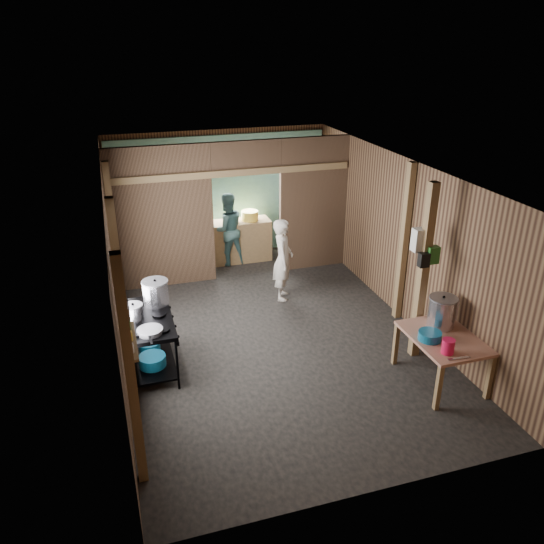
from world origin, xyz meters
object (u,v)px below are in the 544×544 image
object	(u,v)px
pink_bucket	(448,346)
cook	(283,259)
prep_table	(441,359)
stock_pot	(442,313)
gas_range	(150,343)
yellow_tub	(250,215)
stove_pot_large	(156,293)

from	to	relation	value
pink_bucket	cook	distance (m)	3.53
prep_table	stock_pot	size ratio (longest dim) A/B	2.56
gas_range	yellow_tub	distance (m)	4.24
stock_pot	yellow_tub	bearing A→B (deg)	107.18
pink_bucket	cook	size ratio (longest dim) A/B	0.13
yellow_tub	cook	size ratio (longest dim) A/B	0.24
pink_bucket	stock_pot	bearing A→B (deg)	64.28
prep_table	yellow_tub	bearing A→B (deg)	105.10
stock_pot	cook	distance (m)	3.07
pink_bucket	cook	xyz separation A→B (m)	(-1.06, 3.37, -0.05)
yellow_tub	prep_table	bearing A→B (deg)	-74.90
prep_table	stock_pot	distance (m)	0.62
pink_bucket	yellow_tub	world-z (taller)	yellow_tub
stove_pot_large	pink_bucket	bearing A→B (deg)	-33.19
stock_pot	yellow_tub	distance (m)	4.88
stove_pot_large	stock_pot	xyz separation A→B (m)	(3.65, -1.57, -0.09)
stock_pot	pink_bucket	xyz separation A→B (m)	(-0.30, -0.62, -0.11)
stock_pot	pink_bucket	size ratio (longest dim) A/B	2.36
yellow_tub	stock_pot	bearing A→B (deg)	-72.82
stove_pot_large	pink_bucket	xyz separation A→B (m)	(3.35, -2.19, -0.20)
stove_pot_large	cook	distance (m)	2.59
prep_table	pink_bucket	size ratio (longest dim) A/B	6.02
prep_table	cook	world-z (taller)	cook
gas_range	cook	world-z (taller)	cook
prep_table	cook	xyz separation A→B (m)	(-1.25, 3.02, 0.39)
gas_range	prep_table	bearing A→B (deg)	-21.56
prep_table	pink_bucket	bearing A→B (deg)	-118.03
gas_range	stock_pot	xyz separation A→B (m)	(3.82, -1.20, 0.49)
prep_table	stove_pot_large	bearing A→B (deg)	152.55
stock_pot	cook	size ratio (longest dim) A/B	0.31
stock_pot	pink_bucket	world-z (taller)	stock_pot
yellow_tub	cook	bearing A→B (deg)	-87.61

